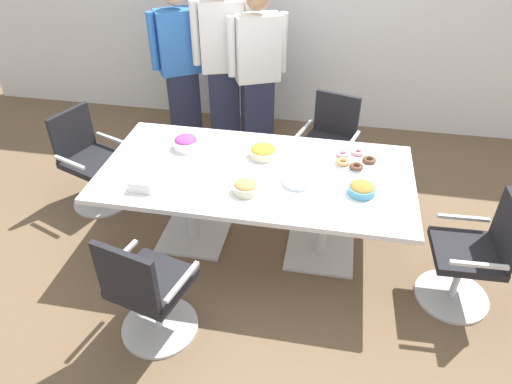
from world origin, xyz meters
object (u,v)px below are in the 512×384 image
object	(u,v)px
person_standing_0	(181,65)
person_standing_1	(223,61)
office_chair_3	(148,294)
office_chair_0	(472,259)
plate_stack	(298,181)
napkin_pile	(144,183)
snack_bowl_chips_orange	(263,151)
conference_table	(256,184)
snack_bowl_candy_mix	(186,142)
snack_bowl_cookies	(246,187)
office_chair_1	(328,148)
office_chair_2	(91,164)
person_standing_2	(257,72)
snack_bowl_pretzels	(362,189)
donut_platter	(354,160)

from	to	relation	value
person_standing_0	person_standing_1	xyz separation A→B (m)	(0.46, -0.02, 0.08)
office_chair_3	office_chair_0	bearing A→B (deg)	33.45
plate_stack	napkin_pile	size ratio (longest dim) A/B	1.36
snack_bowl_chips_orange	person_standing_0	bearing A→B (deg)	128.83
plate_stack	conference_table	bearing A→B (deg)	162.95
snack_bowl_candy_mix	plate_stack	bearing A→B (deg)	-19.18
snack_bowl_chips_orange	snack_bowl_candy_mix	size ratio (longest dim) A/B	1.08
snack_bowl_cookies	plate_stack	world-z (taller)	snack_bowl_cookies
office_chair_1	office_chair_2	xyz separation A→B (m)	(-2.14, -0.71, 0.00)
plate_stack	napkin_pile	bearing A→B (deg)	-166.57
person_standing_0	person_standing_2	distance (m)	0.85
person_standing_2	person_standing_1	bearing A→B (deg)	-32.42
person_standing_1	snack_bowl_candy_mix	bearing A→B (deg)	73.21
office_chair_1	snack_bowl_pretzels	world-z (taller)	office_chair_1
conference_table	snack_bowl_chips_orange	size ratio (longest dim) A/B	10.49
snack_bowl_chips_orange	conference_table	bearing A→B (deg)	-94.34
snack_bowl_chips_orange	donut_platter	size ratio (longest dim) A/B	0.69
snack_bowl_pretzels	snack_bowl_candy_mix	bearing A→B (deg)	165.12
office_chair_3	plate_stack	bearing A→B (deg)	62.56
office_chair_2	snack_bowl_candy_mix	xyz separation A→B (m)	(0.99, -0.11, 0.40)
person_standing_0	snack_bowl_pretzels	world-z (taller)	person_standing_0
person_standing_1	office_chair_3	bearing A→B (deg)	75.14
office_chair_1	napkin_pile	world-z (taller)	office_chair_1
office_chair_0	plate_stack	size ratio (longest dim) A/B	3.89
office_chair_0	person_standing_0	size ratio (longest dim) A/B	0.52
person_standing_1	donut_platter	xyz separation A→B (m)	(1.40, -1.35, -0.22)
office_chair_0	snack_bowl_pretzels	distance (m)	0.92
snack_bowl_candy_mix	plate_stack	distance (m)	1.03
person_standing_1	conference_table	bearing A→B (deg)	94.23
office_chair_3	donut_platter	xyz separation A→B (m)	(1.26, 1.33, 0.36)
office_chair_3	donut_platter	world-z (taller)	office_chair_3
snack_bowl_pretzels	office_chair_1	bearing A→B (deg)	103.12
office_chair_0	snack_bowl_pretzels	size ratio (longest dim) A/B	4.56
snack_bowl_candy_mix	donut_platter	distance (m)	1.37
office_chair_2	person_standing_0	bearing A→B (deg)	-179.87
person_standing_1	snack_bowl_pretzels	bearing A→B (deg)	111.67
office_chair_2	plate_stack	size ratio (longest dim) A/B	3.89
person_standing_2	snack_bowl_candy_mix	bearing A→B (deg)	50.88
person_standing_1	napkin_pile	bearing A→B (deg)	69.05
snack_bowl_candy_mix	napkin_pile	bearing A→B (deg)	-102.62
person_standing_0	snack_bowl_candy_mix	world-z (taller)	person_standing_0
office_chair_0	office_chair_3	xyz separation A→B (m)	(-2.14, -0.73, 0.00)
office_chair_2	donut_platter	size ratio (longest dim) A/B	2.75
person_standing_2	snack_bowl_chips_orange	size ratio (longest dim) A/B	7.64
office_chair_1	snack_bowl_candy_mix	distance (m)	1.47
napkin_pile	donut_platter	bearing A→B (deg)	23.03
office_chair_0	person_standing_1	distance (m)	3.05
person_standing_1	napkin_pile	size ratio (longest dim) A/B	10.91
person_standing_2	plate_stack	distance (m)	1.79
conference_table	donut_platter	world-z (taller)	donut_platter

